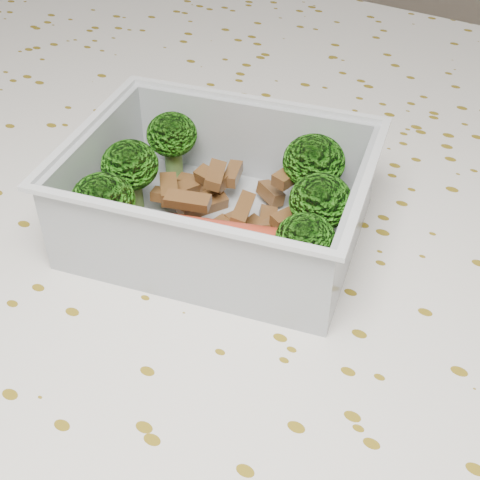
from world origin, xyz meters
The scene contains 6 objects.
dining_table centered at (0.00, 0.00, 0.67)m, with size 1.40×0.90×0.75m.
tablecloth centered at (0.00, 0.00, 0.72)m, with size 1.46×0.96×0.19m.
lunch_container centered at (-0.04, 0.03, 0.78)m, with size 0.22×0.19×0.07m.
broccoli_florets centered at (-0.04, 0.03, 0.80)m, with size 0.17×0.15×0.06m.
meat_pile centered at (-0.04, 0.04, 0.77)m, with size 0.11×0.08×0.03m.
sausage centered at (-0.03, -0.01, 0.78)m, with size 0.16×0.08×0.03m.
Camera 1 is at (0.16, -0.27, 1.05)m, focal length 50.00 mm.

